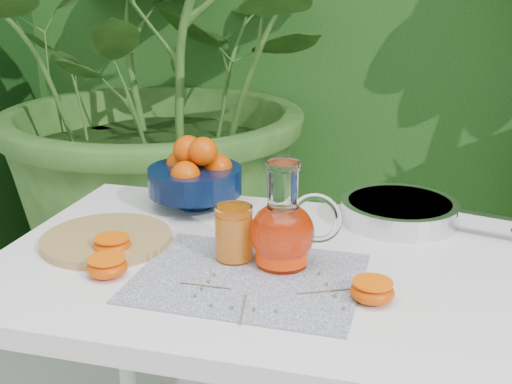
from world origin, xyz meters
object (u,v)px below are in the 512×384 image
(white_table, at_px, (253,296))
(juice_pitcher, at_px, (283,230))
(cutting_board, at_px, (107,239))
(fruit_bowl, at_px, (196,174))
(saute_pan, at_px, (401,210))

(white_table, distance_m, juice_pitcher, 0.17)
(white_table, bearing_deg, juice_pitcher, -15.84)
(white_table, bearing_deg, cutting_board, -178.91)
(fruit_bowl, distance_m, juice_pitcher, 0.38)
(saute_pan, bearing_deg, juice_pitcher, -124.82)
(juice_pitcher, bearing_deg, white_table, 164.16)
(fruit_bowl, bearing_deg, white_table, -50.33)
(white_table, xyz_separation_m, juice_pitcher, (0.06, -0.02, 0.15))
(white_table, relative_size, fruit_bowl, 4.32)
(fruit_bowl, bearing_deg, cutting_board, -111.74)
(white_table, distance_m, saute_pan, 0.40)
(fruit_bowl, xyz_separation_m, saute_pan, (0.47, 0.02, -0.05))
(cutting_board, distance_m, juice_pitcher, 0.38)
(saute_pan, bearing_deg, cutting_board, -154.07)
(white_table, height_order, fruit_bowl, fruit_bowl)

